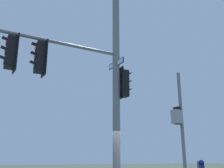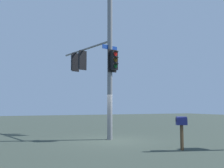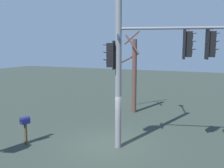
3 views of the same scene
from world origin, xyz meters
name	(u,v)px [view 1 (image 1 of 3)]	position (x,y,z in m)	size (l,w,h in m)	color
main_signal_pole_assembly	(98,61)	(1.29, 0.20, 5.15)	(5.99, 3.38, 9.95)	slate
secondary_pole_assembly	(179,120)	(-5.00, -5.30, 3.74)	(0.84, 0.62, 6.92)	slate
mailbox	(201,167)	(-3.86, -1.53, 1.11)	(0.39, 0.50, 1.41)	#4C3823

